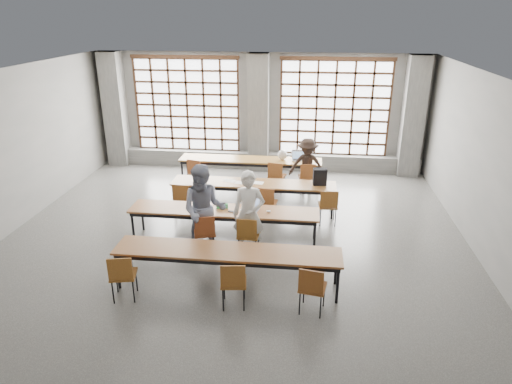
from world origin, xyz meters
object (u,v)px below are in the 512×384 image
desk_row_b (253,185)px  chair_back_right (307,175)px  student_female (204,210)px  red_pouch (123,272)px  desk_row_a (250,161)px  chair_mid_left (183,197)px  mouse (269,211)px  plastic_bag (282,155)px  student_male (249,214)px  backpack (320,177)px  chair_back_left (196,171)px  student_back (307,166)px  green_box (222,206)px  chair_near_right (312,285)px  laptop_back (298,157)px  desk_row_c (224,212)px  chair_front_right (248,233)px  laptop_front (251,206)px  chair_near_left (122,273)px  phone (231,212)px  chair_mid_right (328,203)px  chair_back_mid (276,174)px  desk_row_d (227,254)px  chair_near_mid (233,280)px  chair_mid_centre (267,201)px  chair_front_left (205,230)px

desk_row_b → chair_back_right: bearing=43.6°
student_female → red_pouch: bearing=-124.6°
desk_row_a → chair_mid_left: (-1.29, -2.49, -0.13)m
mouse → plastic_bag: (0.06, 3.61, 0.12)m
student_male → backpack: bearing=58.4°
chair_back_left → chair_back_right: size_ratio=1.00×
chair_back_left → student_back: student_back is taller
student_back → green_box: bearing=-120.0°
chair_near_right → laptop_back: bearing=94.0°
chair_near_right → chair_mid_left: bearing=132.0°
desk_row_c → green_box: 0.15m
chair_mid_left → red_pouch: size_ratio=4.40×
chair_back_right → backpack: 1.29m
chair_front_right → red_pouch: (-1.92, -1.64, -0.04)m
chair_near_right → laptop_back: laptop_back is taller
chair_near_right → laptop_front: 2.79m
desk_row_b → chair_near_left: chair_near_left is taller
chair_back_right → mouse: size_ratio=8.98×
desk_row_a → red_pouch: desk_row_a is taller
desk_row_b → chair_near_right: chair_near_right is taller
laptop_front → phone: 0.44m
chair_front_right → chair_mid_right: bearing=45.8°
chair_back_left → chair_front_right: bearing=-61.6°
chair_near_left → plastic_bag: 6.38m
chair_back_mid → chair_near_left: 5.70m
chair_back_right → backpack: size_ratio=2.20×
desk_row_b → desk_row_c: (-0.42, -1.68, 0.00)m
desk_row_d → backpack: 3.83m
desk_row_b → desk_row_a: bearing=99.5°
chair_back_right → red_pouch: 6.01m
chair_near_left → chair_near_right: (3.17, -0.00, 0.00)m
chair_near_mid → red_pouch: 1.91m
student_back → plastic_bag: bearing=142.5°
chair_near_right → laptop_front: laptop_front is taller
chair_mid_centre → chair_front_right: (-0.21, -1.68, 0.00)m
chair_near_mid → mouse: (0.36, 2.33, 0.21)m
desk_row_b → student_female: size_ratio=2.15×
chair_front_left → backpack: (2.30, 2.35, 0.39)m
green_box → phone: bearing=-38.0°
green_box → red_pouch: 2.69m
desk_row_a → chair_back_mid: 1.01m
desk_row_b → chair_near_right: bearing=-70.2°
backpack → desk_row_d: bearing=-121.9°
chair_mid_centre → laptop_back: 2.69m
laptop_back → phone: size_ratio=2.97×
chair_near_left → student_back: size_ratio=0.58×
student_female → phone: (0.48, 0.40, -0.19)m
chair_near_mid → chair_front_left: bearing=116.7°
chair_mid_centre → student_female: bearing=-125.6°
desk_row_a → chair_back_mid: chair_back_mid is taller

